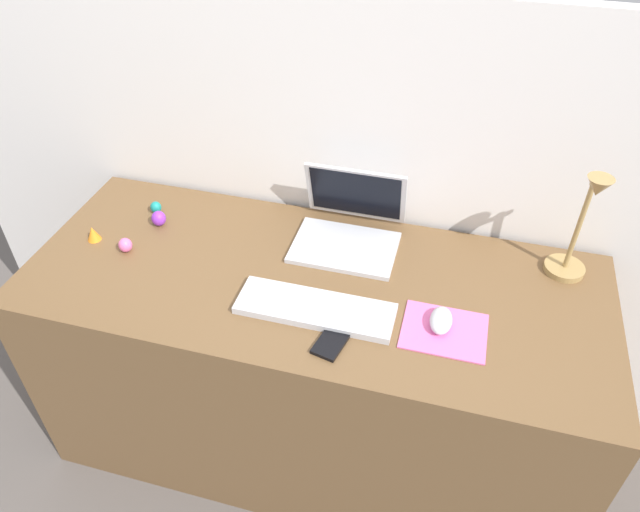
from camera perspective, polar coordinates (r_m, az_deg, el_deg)
name	(u,v)px	position (r m, az deg, el deg)	size (l,w,h in m)	color
ground_plane	(314,434)	(2.20, -0.57, -16.72)	(6.00, 6.00, 0.00)	#59514C
back_wall	(343,215)	(1.93, 2.26, 3.99)	(2.82, 0.05, 1.41)	silver
desk	(313,367)	(1.90, -0.64, -10.58)	(1.62, 0.65, 0.74)	brown
laptop	(350,223)	(1.75, 2.86, 3.17)	(0.30, 0.27, 0.21)	silver
keyboard	(315,309)	(1.54, -0.45, -5.08)	(0.41, 0.13, 0.02)	silver
mousepad	(444,331)	(1.53, 11.84, -7.05)	(0.21, 0.17, 0.00)	pink
mouse	(441,320)	(1.52, 11.54, -6.07)	(0.06, 0.10, 0.03)	silver
cell_phone	(333,339)	(1.47, 1.30, -8.00)	(0.06, 0.13, 0.01)	black
desk_lamp	(580,230)	(1.68, 23.69, 2.32)	(0.11, 0.14, 0.34)	#A5844C
toy_figurine_teal	(156,207)	(1.94, -15.49, 4.54)	(0.03, 0.03, 0.04)	teal
toy_figurine_purple	(159,218)	(1.88, -15.23, 3.51)	(0.04, 0.04, 0.05)	purple
toy_figurine_pink	(125,245)	(1.80, -18.19, 1.01)	(0.04, 0.04, 0.04)	pink
toy_figurine_orange	(93,233)	(1.88, -20.96, 2.05)	(0.04, 0.04, 0.04)	orange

